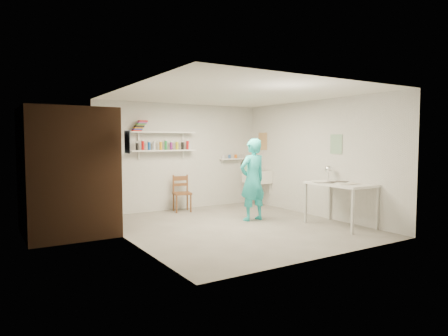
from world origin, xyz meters
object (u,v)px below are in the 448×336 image
wall_clock (247,165)px  wooden_chair (182,193)px  desk_lamp (329,169)px  work_table (340,205)px  belfast_sink (257,177)px  man (253,180)px

wall_clock → wooden_chair: bearing=115.9°
desk_lamp → wooden_chair: bearing=129.6°
work_table → desk_lamp: (0.20, 0.48, 0.62)m
wall_clock → desk_lamp: (1.22, -1.03, -0.06)m
wooden_chair → desk_lamp: size_ratio=5.42×
belfast_sink → wooden_chair: (-1.91, 0.20, -0.30)m
man → wall_clock: size_ratio=5.56×
work_table → desk_lamp: 0.81m
wall_clock → desk_lamp: 1.60m
belfast_sink → wooden_chair: bearing=173.9°
desk_lamp → man: bearing=146.6°
wall_clock → wooden_chair: size_ratio=0.36×
belfast_sink → desk_lamp: bearing=-87.7°
work_table → desk_lamp: size_ratio=8.00×
belfast_sink → wall_clock: 1.68m
man → work_table: 1.71m
man → wooden_chair: 1.81m
work_table → wooden_chair: bearing=121.9°
wall_clock → belfast_sink: bearing=42.6°
desk_lamp → belfast_sink: bearing=92.3°
man → wall_clock: man is taller
wooden_chair → belfast_sink: bearing=5.8°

